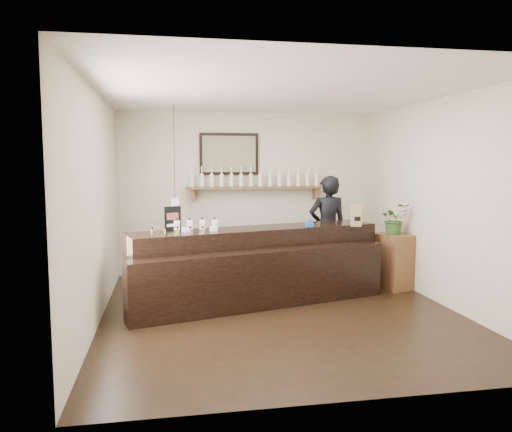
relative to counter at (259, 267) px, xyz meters
name	(u,v)px	position (x,y,z in m)	size (l,w,h in m)	color
ground	(280,312)	(0.18, -0.57, -0.48)	(5.00, 5.00, 0.00)	black
room_shell	(281,180)	(0.18, -0.57, 1.23)	(5.00, 5.00, 5.00)	beige
back_wall_decor	(242,173)	(0.04, 1.81, 1.28)	(2.66, 0.96, 1.69)	brown
counter	(259,267)	(0.00, 0.00, 0.00)	(3.67, 1.89, 1.18)	black
promo_sign	(173,218)	(-1.17, 0.08, 0.70)	(0.22, 0.11, 0.33)	black
paper_bag	(356,215)	(1.44, 0.06, 0.70)	(0.16, 0.14, 0.31)	#9B6F4B
tape_dispenser	(310,224)	(0.77, 0.13, 0.58)	(0.12, 0.07, 0.10)	blue
side_cabinet	(393,261)	(2.18, 0.36, -0.06)	(0.56, 0.67, 0.84)	brown
potted_plant	(394,219)	(2.18, 0.36, 0.60)	(0.43, 0.37, 0.48)	#335B24
shopkeeper	(328,222)	(1.32, 0.98, 0.50)	(0.71, 0.47, 1.95)	black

